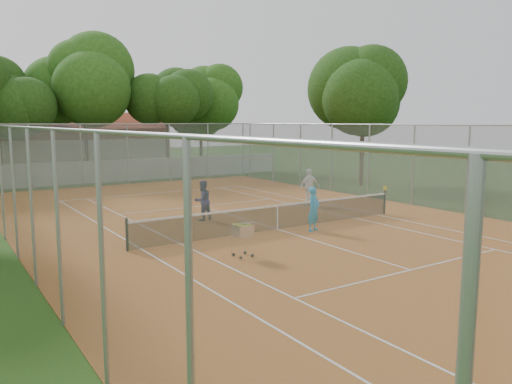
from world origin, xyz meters
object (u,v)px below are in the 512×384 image
tennis_net (277,217)px  player_far_right (310,187)px  player_far_left (203,201)px  ball_hopper (243,239)px  clubhouse (57,145)px  player_near (314,209)px

tennis_net → player_far_right: player_far_right is taller
player_far_left → tennis_net: bearing=105.0°
ball_hopper → player_far_left: bearing=93.1°
clubhouse → player_near: clubhouse is taller
player_far_left → ball_hopper: size_ratio=1.50×
clubhouse → ball_hopper: clubhouse is taller
player_near → player_far_right: size_ratio=0.92×
player_far_left → ball_hopper: player_far_left is taller
clubhouse → ball_hopper: 31.71m
player_near → ball_hopper: 4.54m
clubhouse → player_far_right: 26.19m
tennis_net → player_far_left: bearing=116.4°
tennis_net → player_far_left: 3.57m
tennis_net → ball_hopper: bearing=-140.5°
player_near → player_far_right: bearing=33.4°
player_far_right → ball_hopper: 10.09m
clubhouse → player_far_left: clubhouse is taller
player_far_right → ball_hopper: bearing=49.8°
player_near → player_far_left: size_ratio=1.00×
tennis_net → ball_hopper: 4.17m
clubhouse → player_far_left: bearing=-89.1°
clubhouse → player_near: size_ratio=9.76×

